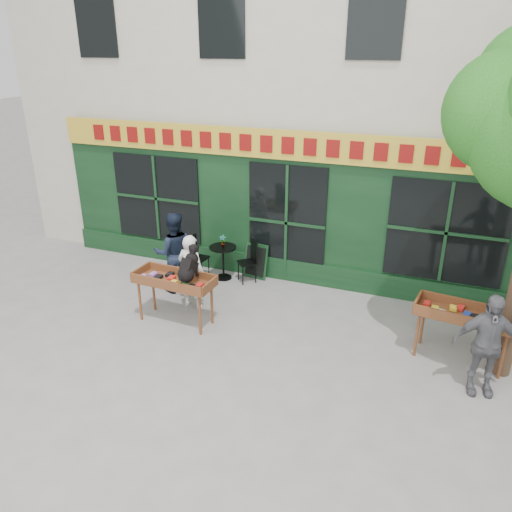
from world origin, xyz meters
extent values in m
plane|color=slate|center=(0.00, 0.00, 0.00)|extent=(80.00, 80.00, 0.00)
cube|color=beige|center=(0.00, 6.00, 5.00)|extent=(14.00, 7.00, 10.00)
cube|color=black|center=(0.00, 2.42, 1.60)|extent=(11.00, 0.16, 3.20)
cube|color=gold|center=(0.00, 2.30, 3.00)|extent=(11.00, 0.06, 0.60)
cube|color=maroon|center=(0.00, 2.26, 3.00)|extent=(9.60, 0.03, 0.34)
cube|color=black|center=(0.00, 2.32, 0.25)|extent=(11.00, 0.10, 0.50)
cube|color=black|center=(0.00, 2.32, 1.35)|extent=(1.70, 0.05, 2.50)
cube|color=black|center=(-3.20, 2.32, 1.55)|extent=(2.20, 0.05, 2.00)
cube|color=black|center=(3.20, 2.32, 1.55)|extent=(2.20, 0.05, 2.00)
sphere|color=#124F12|center=(3.70, 0.50, 4.00)|extent=(1.70, 1.70, 1.70)
cylinder|color=brown|center=(-2.00, -0.38, 0.40)|extent=(0.05, 0.05, 0.80)
cylinder|color=brown|center=(-0.70, -0.44, 0.40)|extent=(0.05, 0.05, 0.80)
cylinder|color=brown|center=(-1.98, 0.06, 0.40)|extent=(0.05, 0.05, 0.80)
cylinder|color=brown|center=(-0.68, 0.00, 0.40)|extent=(0.05, 0.05, 0.80)
cube|color=brown|center=(-1.34, -0.19, 0.82)|extent=(1.53, 0.65, 0.05)
cube|color=brown|center=(-1.35, -0.48, 0.90)|extent=(1.50, 0.11, 0.18)
cube|color=brown|center=(-1.33, 0.10, 0.90)|extent=(1.50, 0.11, 0.18)
cube|color=brown|center=(-1.34, -0.19, 0.88)|extent=(1.32, 0.46, 0.06)
imported|color=white|center=(-1.34, 0.46, 0.76)|extent=(0.57, 0.39, 1.52)
cylinder|color=brown|center=(2.97, 0.28, 0.40)|extent=(0.05, 0.05, 0.80)
cylinder|color=brown|center=(4.26, 0.10, 0.40)|extent=(0.05, 0.05, 0.80)
cylinder|color=brown|center=(3.03, 0.71, 0.40)|extent=(0.05, 0.05, 0.80)
cylinder|color=brown|center=(4.32, 0.54, 0.40)|extent=(0.05, 0.05, 0.80)
cube|color=brown|center=(3.64, 0.41, 0.82)|extent=(1.57, 0.78, 0.05)
cube|color=brown|center=(3.60, 0.12, 0.90)|extent=(1.49, 0.24, 0.18)
cube|color=brown|center=(3.68, 0.69, 0.90)|extent=(1.49, 0.24, 0.18)
cube|color=brown|center=(3.64, 0.41, 0.88)|extent=(1.34, 0.57, 0.06)
imported|color=#56565B|center=(3.94, -0.34, 0.82)|extent=(1.02, 0.59, 1.63)
cylinder|color=black|center=(-1.32, 1.88, 0.02)|extent=(0.36, 0.36, 0.03)
cylinder|color=black|center=(-1.32, 1.88, 0.38)|extent=(0.04, 0.04, 0.72)
cylinder|color=black|center=(-1.32, 1.88, 0.75)|extent=(0.60, 0.60, 0.03)
cube|color=black|center=(-1.87, 1.78, 0.45)|extent=(0.38, 0.38, 0.03)
cube|color=black|center=(-2.04, 1.79, 0.70)|extent=(0.05, 0.36, 0.50)
cylinder|color=black|center=(-1.73, 1.62, 0.22)|extent=(0.02, 0.02, 0.44)
cylinder|color=black|center=(-1.71, 1.92, 0.22)|extent=(0.02, 0.02, 0.44)
cylinder|color=black|center=(-2.03, 1.63, 0.22)|extent=(0.02, 0.02, 0.44)
cylinder|color=black|center=(-2.01, 1.93, 0.22)|extent=(0.02, 0.02, 0.44)
cube|color=black|center=(-0.77, 1.93, 0.45)|extent=(0.51, 0.51, 0.03)
cube|color=black|center=(-0.64, 2.04, 0.70)|extent=(0.26, 0.29, 0.50)
cylinder|color=black|center=(-0.98, 1.94, 0.22)|extent=(0.02, 0.02, 0.44)
cylinder|color=black|center=(-0.78, 1.72, 0.22)|extent=(0.02, 0.02, 0.44)
cylinder|color=black|center=(-0.76, 2.14, 0.22)|extent=(0.02, 0.02, 0.44)
cylinder|color=black|center=(-0.56, 1.92, 0.22)|extent=(0.02, 0.02, 0.44)
imported|color=gray|center=(-1.32, 1.88, 0.90)|extent=(0.16, 0.12, 0.27)
imported|color=black|center=(-2.02, 0.98, 0.87)|extent=(1.06, 1.00, 1.73)
cube|color=black|center=(-0.67, 2.20, 0.40)|extent=(0.58, 0.26, 0.79)
cube|color=black|center=(-0.67, 2.18, 0.40)|extent=(0.48, 0.23, 0.65)
camera|label=1|loc=(3.08, -7.34, 4.83)|focal=35.00mm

